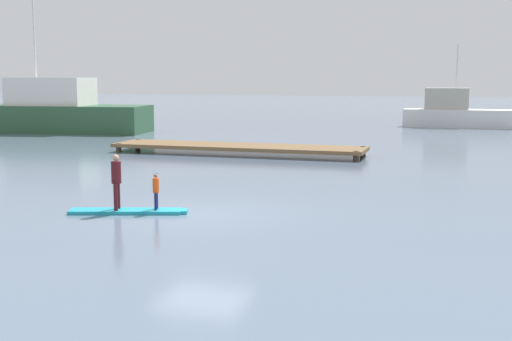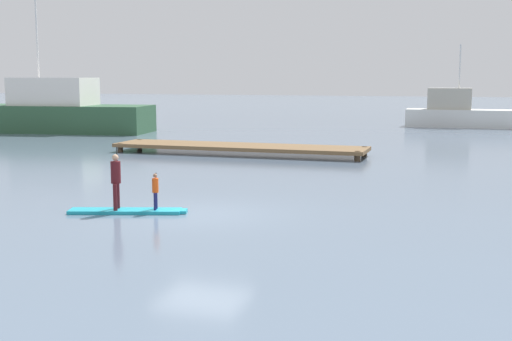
% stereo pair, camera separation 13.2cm
% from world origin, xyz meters
% --- Properties ---
extents(ground_plane, '(240.00, 240.00, 0.00)m').
position_xyz_m(ground_plane, '(0.00, 0.00, 0.00)').
color(ground_plane, slate).
extents(paddleboard_near, '(3.35, 1.53, 0.10)m').
position_xyz_m(paddleboard_near, '(-2.12, -0.41, 0.05)').
color(paddleboard_near, '#1E9EB2').
rests_on(paddleboard_near, ground).
extents(paddler_adult, '(0.35, 0.49, 1.76)m').
position_xyz_m(paddler_adult, '(-2.42, -0.50, 1.01)').
color(paddler_adult, '#4C1419').
rests_on(paddler_adult, paddleboard_near).
extents(paddler_child_solo, '(0.23, 0.36, 1.03)m').
position_xyz_m(paddler_child_solo, '(-1.36, -0.17, 0.68)').
color(paddler_child_solo, '#19194C').
rests_on(paddler_child_solo, paddleboard_near).
extents(fishing_boat_white_large, '(14.42, 5.93, 10.61)m').
position_xyz_m(fishing_boat_white_large, '(-20.87, 23.11, 1.42)').
color(fishing_boat_white_large, '#2D5638').
rests_on(fishing_boat_white_large, ground).
extents(motor_boat_small_navy, '(8.15, 2.32, 6.30)m').
position_xyz_m(motor_boat_small_navy, '(6.25, 36.37, 1.09)').
color(motor_boat_small_navy, silver).
rests_on(motor_boat_small_navy, ground).
extents(floating_dock, '(12.83, 2.70, 0.46)m').
position_xyz_m(floating_dock, '(-3.86, 14.25, 0.37)').
color(floating_dock, brown).
rests_on(floating_dock, ground).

